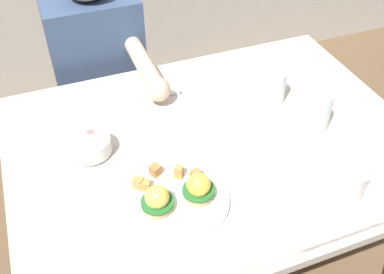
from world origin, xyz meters
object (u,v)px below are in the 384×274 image
fork (172,94)px  water_glass_near (318,114)px  diner_person (102,75)px  fruit_bowl (90,146)px  coffee_mug (351,182)px  water_glass_far (275,88)px  eggs_benedict_plate (177,196)px  dining_table (214,166)px

fork → water_glass_near: bearing=-41.9°
fork → diner_person: diner_person is taller
fruit_bowl → coffee_mug: 0.71m
diner_person → water_glass_near: bearing=-51.1°
fruit_bowl → water_glass_far: (0.61, 0.04, 0.02)m
water_glass_far → water_glass_near: bearing=-72.8°
eggs_benedict_plate → diner_person: (-0.03, 0.78, -0.11)m
dining_table → fruit_bowl: bearing=167.5°
water_glass_far → fruit_bowl: bearing=-176.6°
dining_table → fork: 0.29m
water_glass_near → water_glass_far: 0.18m
dining_table → diner_person: diner_person is taller
water_glass_far → dining_table: bearing=-155.8°
eggs_benedict_plate → fork: bearing=72.5°
water_glass_near → water_glass_far: size_ratio=1.13×
fork → fruit_bowl: bearing=-149.3°
coffee_mug → fork: (-0.28, 0.58, -0.05)m
water_glass_far → diner_person: size_ratio=0.10×
fruit_bowl → diner_person: bearing=75.2°
fruit_bowl → dining_table: bearing=-12.5°
dining_table → fork: (-0.04, 0.26, 0.11)m
dining_table → coffee_mug: coffee_mug is taller
dining_table → eggs_benedict_plate: (-0.18, -0.18, 0.13)m
eggs_benedict_plate → coffee_mug: bearing=-17.9°
coffee_mug → fork: size_ratio=0.72×
eggs_benedict_plate → water_glass_near: size_ratio=2.12×
eggs_benedict_plate → coffee_mug: 0.45m
dining_table → coffee_mug: 0.43m
water_glass_far → diner_person: (-0.47, 0.49, -0.14)m
water_glass_near → diner_person: size_ratio=0.11×
coffee_mug → water_glass_near: bearing=75.1°
fork → water_glass_far: 0.34m
dining_table → water_glass_far: 0.32m
water_glass_near → diner_person: diner_person is taller
coffee_mug → diner_person: 1.03m
fruit_bowl → diner_person: 0.55m
coffee_mug → fruit_bowl: bearing=146.4°
dining_table → water_glass_near: size_ratio=9.42×
diner_person → water_glass_far: bearing=-45.6°
fruit_bowl → fork: 0.36m
fork → water_glass_far: bearing=-26.2°
dining_table → coffee_mug: (0.24, -0.32, 0.16)m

